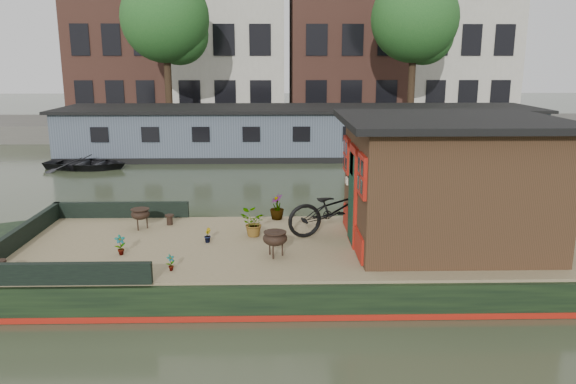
{
  "coord_description": "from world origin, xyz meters",
  "views": [
    {
      "loc": [
        -1.04,
        -10.28,
        4.11
      ],
      "look_at": [
        -0.8,
        0.5,
        1.55
      ],
      "focal_mm": 35.0,
      "sensor_mm": 36.0,
      "label": 1
    }
  ],
  "objects_px": {
    "cabin": "(446,181)",
    "potted_plant_a": "(120,245)",
    "bicycle": "(336,209)",
    "brazier_rear": "(141,219)",
    "brazier_front": "(275,244)",
    "dinghy": "(86,160)"
  },
  "relations": [
    {
      "from": "brazier_front",
      "to": "brazier_rear",
      "type": "xyz_separation_m",
      "value": [
        -2.81,
        1.75,
        -0.02
      ]
    },
    {
      "from": "cabin",
      "to": "brazier_rear",
      "type": "bearing_deg",
      "value": 170.32
    },
    {
      "from": "brazier_rear",
      "to": "dinghy",
      "type": "xyz_separation_m",
      "value": [
        -4.47,
        10.1,
        -0.54
      ]
    },
    {
      "from": "bicycle",
      "to": "brazier_rear",
      "type": "xyz_separation_m",
      "value": [
        -4.03,
        0.45,
        -0.32
      ]
    },
    {
      "from": "cabin",
      "to": "dinghy",
      "type": "height_order",
      "value": "cabin"
    },
    {
      "from": "bicycle",
      "to": "dinghy",
      "type": "relative_size",
      "value": 0.64
    },
    {
      "from": "cabin",
      "to": "brazier_front",
      "type": "xyz_separation_m",
      "value": [
        -3.24,
        -0.72,
        -0.99
      ]
    },
    {
      "from": "cabin",
      "to": "brazier_front",
      "type": "height_order",
      "value": "cabin"
    },
    {
      "from": "bicycle",
      "to": "potted_plant_a",
      "type": "height_order",
      "value": "bicycle"
    },
    {
      "from": "cabin",
      "to": "potted_plant_a",
      "type": "distance_m",
      "value": 6.16
    },
    {
      "from": "cabin",
      "to": "brazier_front",
      "type": "bearing_deg",
      "value": -167.51
    },
    {
      "from": "brazier_rear",
      "to": "dinghy",
      "type": "distance_m",
      "value": 11.05
    },
    {
      "from": "cabin",
      "to": "brazier_rear",
      "type": "relative_size",
      "value": 9.2
    },
    {
      "from": "bicycle",
      "to": "dinghy",
      "type": "bearing_deg",
      "value": 21.93
    },
    {
      "from": "potted_plant_a",
      "to": "dinghy",
      "type": "bearing_deg",
      "value": 110.91
    },
    {
      "from": "potted_plant_a",
      "to": "brazier_rear",
      "type": "relative_size",
      "value": 0.86
    },
    {
      "from": "cabin",
      "to": "bicycle",
      "type": "bearing_deg",
      "value": 163.9
    },
    {
      "from": "bicycle",
      "to": "dinghy",
      "type": "height_order",
      "value": "bicycle"
    },
    {
      "from": "potted_plant_a",
      "to": "brazier_front",
      "type": "height_order",
      "value": "brazier_front"
    },
    {
      "from": "dinghy",
      "to": "potted_plant_a",
      "type": "bearing_deg",
      "value": -150.24
    },
    {
      "from": "brazier_front",
      "to": "brazier_rear",
      "type": "relative_size",
      "value": 1.07
    },
    {
      "from": "bicycle",
      "to": "potted_plant_a",
      "type": "bearing_deg",
      "value": 89.1
    }
  ]
}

